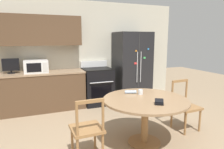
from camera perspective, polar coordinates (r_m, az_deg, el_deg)
name	(u,v)px	position (r m, az deg, el deg)	size (l,w,h in m)	color
ground_plane	(128,149)	(3.24, 4.47, -20.53)	(14.00, 14.00, 0.00)	#9E8466
back_wall	(72,47)	(5.18, -11.25, 7.62)	(5.20, 0.44, 2.60)	beige
kitchen_counter	(39,91)	(4.94, -20.12, -4.57)	(2.09, 0.64, 0.90)	brown
refrigerator	(132,67)	(5.35, 5.69, 2.16)	(0.88, 0.76, 1.83)	black
oven_range	(97,86)	(5.12, -4.18, -3.24)	(0.71, 0.68, 1.08)	black
microwave	(36,66)	(4.83, -20.86, 2.19)	(0.51, 0.40, 0.28)	white
countertop_tv	(11,65)	(4.91, -26.94, 2.32)	(0.34, 0.16, 0.33)	black
dining_table	(145,106)	(3.20, 9.47, -8.96)	(1.32, 1.32, 0.74)	#997551
dining_chair_left	(87,129)	(2.84, -7.09, -15.29)	(0.43, 0.43, 0.90)	#9E7042
dining_chair_right	(185,106)	(3.93, 20.12, -8.53)	(0.44, 0.44, 0.90)	#9E7042
candle_glass	(141,92)	(3.38, 8.15, -5.05)	(0.08, 0.08, 0.08)	silver
folded_napkin	(131,92)	(3.41, 5.34, -5.01)	(0.20, 0.11, 0.05)	#A3BCDB
wallet	(159,102)	(2.93, 13.32, -7.74)	(0.17, 0.17, 0.07)	black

